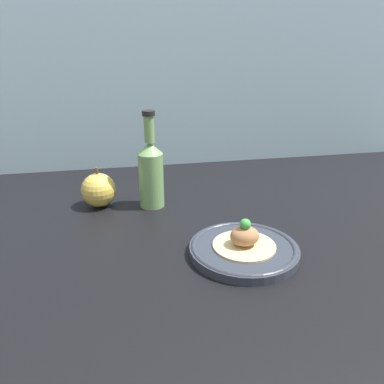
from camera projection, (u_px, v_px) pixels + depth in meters
ground_plane at (197, 239)px, 86.05cm from camera, size 180.00×110.00×4.00cm
wall_backsplash at (162, 44)px, 119.32cm from camera, size 180.00×3.00×80.00cm
plate at (244, 249)px, 75.84cm from camera, size 22.25×22.25×2.14cm
plated_food at (244, 239)px, 74.94cm from camera, size 12.76×12.76×6.11cm
cider_bottle at (151, 171)px, 95.71cm from camera, size 6.42×6.42×24.97cm
apple at (99, 190)px, 97.38cm from camera, size 8.92×8.92×10.62cm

